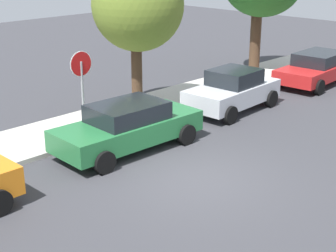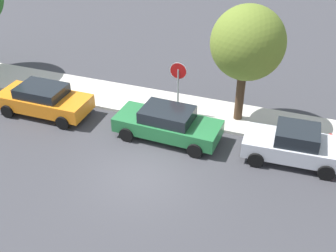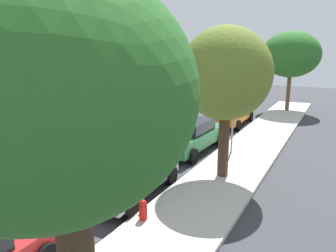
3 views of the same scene
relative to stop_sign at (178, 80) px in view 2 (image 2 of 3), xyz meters
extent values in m
plane|color=#38383D|center=(0.08, -4.66, -1.89)|extent=(60.00, 60.00, 0.00)
cube|color=beige|center=(0.08, 0.60, -1.82)|extent=(32.00, 2.60, 0.14)
cylinder|color=gray|center=(0.00, 0.00, -0.69)|extent=(0.08, 0.08, 2.41)
cylinder|color=white|center=(0.00, 0.00, 0.45)|extent=(0.80, 0.02, 0.80)
cylinder|color=red|center=(0.00, 0.00, 0.45)|extent=(0.75, 0.03, 0.75)
cube|color=#236B38|center=(0.19, -1.92, -1.28)|extent=(4.63, 1.93, 0.63)
cube|color=black|center=(0.17, -1.92, -0.71)|extent=(2.22, 1.63, 0.51)
cylinder|color=black|center=(1.77, -1.10, -1.57)|extent=(0.65, 0.24, 0.64)
cylinder|color=black|center=(1.71, -2.85, -1.57)|extent=(0.65, 0.24, 0.64)
cylinder|color=black|center=(-1.33, -0.98, -1.57)|extent=(0.65, 0.24, 0.64)
cylinder|color=black|center=(-1.40, -2.74, -1.57)|extent=(0.65, 0.24, 0.64)
cube|color=silver|center=(5.44, -1.71, -1.26)|extent=(3.97, 1.89, 0.66)
cube|color=black|center=(5.53, -1.71, -0.65)|extent=(1.73, 1.59, 0.56)
cylinder|color=black|center=(6.73, -0.79, -1.57)|extent=(0.65, 0.25, 0.64)
cylinder|color=black|center=(6.80, -2.51, -1.57)|extent=(0.65, 0.25, 0.64)
cylinder|color=black|center=(4.08, -0.91, -1.57)|extent=(0.65, 0.25, 0.64)
cylinder|color=black|center=(4.15, -2.63, -1.57)|extent=(0.65, 0.25, 0.64)
cube|color=orange|center=(-6.01, -1.94, -1.25)|extent=(4.39, 1.82, 0.68)
cube|color=black|center=(-6.07, -1.94, -0.68)|extent=(2.17, 1.59, 0.45)
cylinder|color=black|center=(-4.52, -1.03, -1.57)|extent=(0.64, 0.22, 0.64)
cylinder|color=black|center=(-4.51, -2.84, -1.57)|extent=(0.64, 0.22, 0.64)
cylinder|color=black|center=(-7.50, -1.04, -1.57)|extent=(0.64, 0.22, 0.64)
cylinder|color=black|center=(-7.49, -2.85, -1.57)|extent=(0.64, 0.22, 0.64)
cylinder|color=#422D1E|center=(2.77, 0.53, -0.57)|extent=(0.39, 0.39, 2.66)
ellipsoid|color=olive|center=(2.87, 0.52, 1.97)|extent=(3.17, 3.17, 3.20)
cylinder|color=red|center=(6.83, -0.33, -1.62)|extent=(0.22, 0.22, 0.55)
sphere|color=red|center=(6.83, -0.33, -1.28)|extent=(0.21, 0.21, 0.21)
cylinder|color=red|center=(6.98, -0.33, -1.56)|extent=(0.08, 0.09, 0.09)
camera|label=1|loc=(-9.19, -12.77, 3.89)|focal=55.00mm
camera|label=2|loc=(5.40, -16.28, 8.54)|focal=45.00mm
camera|label=3|loc=(13.68, 4.09, 2.83)|focal=35.00mm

